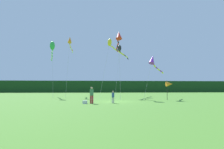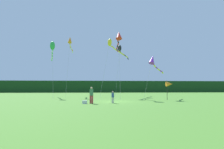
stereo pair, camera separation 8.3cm
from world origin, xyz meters
The scene contains 12 objects.
ground_plane centered at (0.00, 0.00, 0.00)m, with size 120.00×120.00×0.00m, color #4C842D.
distant_treeline centered at (0.00, 45.00, 2.11)m, with size 108.00×2.99×4.21m, color #193D19.
person_adult centered at (-2.86, -2.61, 0.98)m, with size 0.39×0.39×1.76m.
person_child centered at (-0.56, -2.31, 0.73)m, with size 0.29×0.29×1.30m.
cooler_box centered at (-3.56, -2.69, 0.16)m, with size 0.49×0.36×0.32m, color silver.
banner_flag_pole centered at (7.57, 2.10, 2.16)m, with size 0.90×0.70×2.66m.
kite_yellow centered at (0.27, 11.32, 9.84)m, with size 5.18×5.73×10.84m.
kite_red centered at (1.23, 7.39, 10.15)m, with size 1.10×8.97×11.14m.
kite_purple centered at (6.11, 4.49, 5.69)m, with size 4.87×5.36×6.66m.
kite_black centered at (2.54, 15.46, 9.74)m, with size 3.79×6.78×10.68m.
kite_green centered at (-10.53, 11.42, 9.10)m, with size 2.95×10.00×10.26m.
kite_orange centered at (-7.78, 14.23, 10.95)m, with size 0.77×8.36×11.96m.
Camera 1 is at (-2.26, -22.05, 1.66)m, focal length 29.10 mm.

